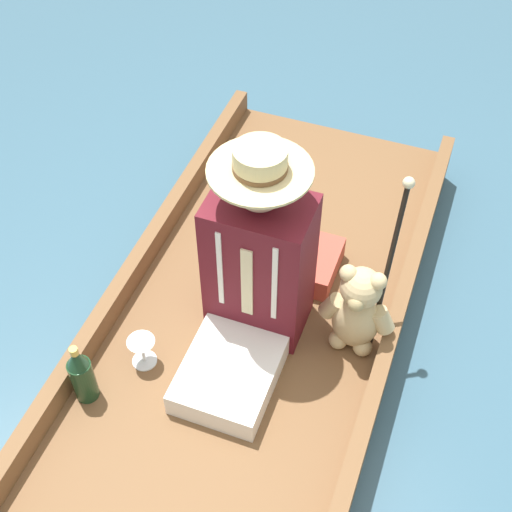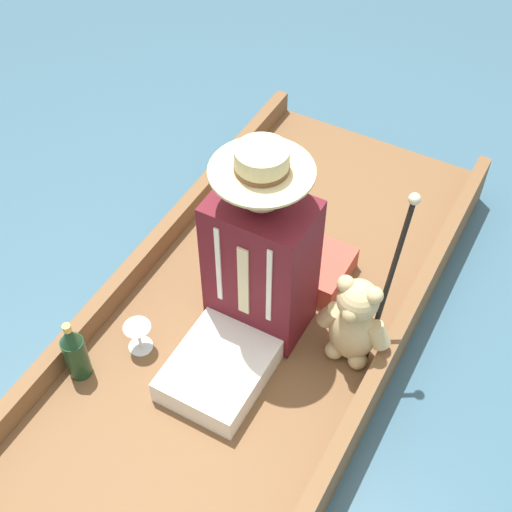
{
  "view_description": "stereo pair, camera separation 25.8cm",
  "coord_description": "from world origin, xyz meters",
  "px_view_note": "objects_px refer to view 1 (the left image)",
  "views": [
    {
      "loc": [
        -0.62,
        1.46,
        2.5
      ],
      "look_at": [
        -0.02,
        -0.16,
        0.57
      ],
      "focal_mm": 50.0,
      "sensor_mm": 36.0,
      "label": 1
    },
    {
      "loc": [
        -0.85,
        1.35,
        2.5
      ],
      "look_at": [
        -0.02,
        -0.16,
        0.57
      ],
      "focal_mm": 50.0,
      "sensor_mm": 36.0,
      "label": 2
    }
  ],
  "objects_px": {
    "champagne_bottle": "(81,374)",
    "wine_glass": "(142,347)",
    "seated_person": "(254,274)",
    "walking_cane": "(391,254)",
    "teddy_bear": "(357,311)"
  },
  "relations": [
    {
      "from": "teddy_bear",
      "to": "walking_cane",
      "type": "distance_m",
      "value": 0.26
    },
    {
      "from": "teddy_bear",
      "to": "walking_cane",
      "type": "height_order",
      "value": "walking_cane"
    },
    {
      "from": "walking_cane",
      "to": "champagne_bottle",
      "type": "xyz_separation_m",
      "value": [
        0.94,
        0.7,
        -0.28
      ]
    },
    {
      "from": "teddy_bear",
      "to": "wine_glass",
      "type": "bearing_deg",
      "value": 26.7
    },
    {
      "from": "walking_cane",
      "to": "champagne_bottle",
      "type": "height_order",
      "value": "walking_cane"
    },
    {
      "from": "teddy_bear",
      "to": "walking_cane",
      "type": "bearing_deg",
      "value": -120.25
    },
    {
      "from": "wine_glass",
      "to": "champagne_bottle",
      "type": "relative_size",
      "value": 0.44
    },
    {
      "from": "seated_person",
      "to": "champagne_bottle",
      "type": "distance_m",
      "value": 0.72
    },
    {
      "from": "wine_glass",
      "to": "seated_person",
      "type": "bearing_deg",
      "value": -139.1
    },
    {
      "from": "champagne_bottle",
      "to": "walking_cane",
      "type": "bearing_deg",
      "value": -143.43
    },
    {
      "from": "seated_person",
      "to": "champagne_bottle",
      "type": "relative_size",
      "value": 2.97
    },
    {
      "from": "seated_person",
      "to": "champagne_bottle",
      "type": "xyz_separation_m",
      "value": [
        0.48,
        0.51,
        -0.2
      ]
    },
    {
      "from": "teddy_bear",
      "to": "wine_glass",
      "type": "relative_size",
      "value": 3.25
    },
    {
      "from": "champagne_bottle",
      "to": "wine_glass",
      "type": "bearing_deg",
      "value": -123.29
    },
    {
      "from": "teddy_bear",
      "to": "wine_glass",
      "type": "height_order",
      "value": "teddy_bear"
    }
  ]
}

